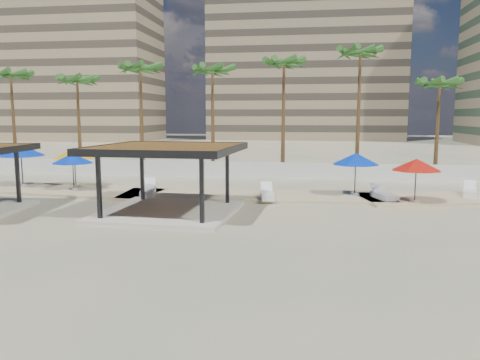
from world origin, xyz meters
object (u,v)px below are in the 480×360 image
Objects in this scene: pavilion_central at (168,173)px; lounger_d at (470,192)px; lounger_b at (267,195)px; umbrella_a at (21,150)px; lounger_c at (383,195)px; lounger_a at (148,191)px; umbrella_c at (416,165)px.

lounger_d is at bearing 25.60° from pavilion_central.
lounger_b reaches higher than lounger_d.
umbrella_a is 23.11m from lounger_c.
lounger_b is (7.05, -0.00, -0.02)m from lounger_a.
lounger_a is at bearing 81.30° from lounger_b.
umbrella_a reaches higher than lounger_a.
umbrella_a is at bearing 174.80° from umbrella_c.
pavilion_central is at bearing -163.29° from lounger_a.
pavilion_central reaches higher than umbrella_a.
lounger_d is at bearing 0.93° from umbrella_a.
lounger_a is 1.13× the size of lounger_d.
umbrella_c is at bearing 20.91° from pavilion_central.
umbrella_c is 8.23m from lounger_b.
pavilion_central reaches higher than lounger_a.
lounger_c is 5.53m from lounger_d.
lounger_c is (-1.54, 0.84, -1.84)m from umbrella_c.
lounger_d is (11.69, 2.64, -0.00)m from lounger_b.
lounger_c is at bearing -3.45° from umbrella_a.
umbrella_a is at bearing 73.80° from lounger_b.
lounger_b is at bearing 45.07° from pavilion_central.
pavilion_central is 12.15m from lounger_c.
lounger_a is 18.92m from lounger_d.
umbrella_a is 1.48× the size of lounger_b.
pavilion_central is 13.50m from umbrella_a.
lounger_c is at bearing 151.34° from umbrella_c.
lounger_c is (11.01, 4.86, -1.66)m from pavilion_central.
lounger_b is at bearing 78.27° from lounger_c.
lounger_a is (9.44, -2.18, -2.15)m from umbrella_a.
lounger_b is at bearing -7.53° from umbrella_a.
pavilion_central is 3.18× the size of lounger_b.
lounger_a is 13.55m from lounger_c.
pavilion_central is 2.84× the size of lounger_a.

